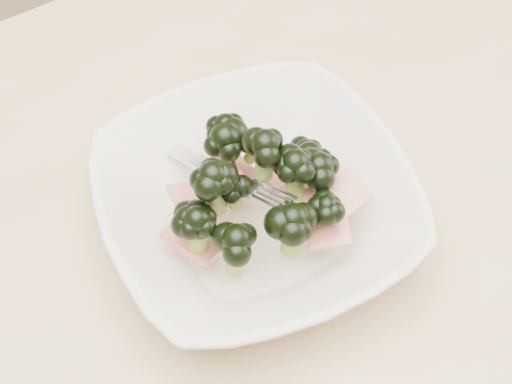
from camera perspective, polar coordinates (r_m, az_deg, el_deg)
dining_table at (r=0.67m, az=-7.07°, el=-14.06°), size 1.20×0.80×0.75m
broccoli_dish at (r=0.58m, az=-0.01°, el=-0.75°), size 0.29×0.29×0.12m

